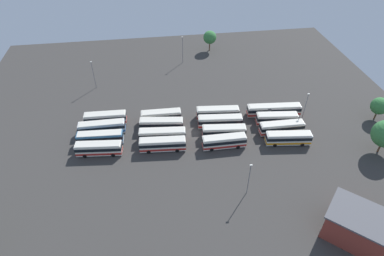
{
  "coord_description": "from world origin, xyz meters",
  "views": [
    {
      "loc": [
        -9.71,
        -66.18,
        56.44
      ],
      "look_at": [
        -0.01,
        0.29,
        1.48
      ],
      "focal_mm": 30.58,
      "sensor_mm": 36.0,
      "label": 1
    }
  ],
  "objects_px": {
    "bus_row3_slot2": "(277,119)",
    "lamp_post_near_entrance": "(249,178)",
    "tree_south_edge": "(380,106)",
    "bus_row3_slot3": "(274,110)",
    "bus_row0_slot0": "(99,148)",
    "bus_row0_slot3": "(106,118)",
    "bus_row0_slot1": "(100,138)",
    "bus_row1_slot1": "(162,135)",
    "tree_northeast": "(210,37)",
    "bus_row3_slot0": "(288,138)",
    "lamp_post_by_building": "(183,49)",
    "depot_building": "(359,227)",
    "bus_row2_slot1": "(224,131)",
    "bus_row2_slot3": "(218,113)",
    "lamp_post_far_corner": "(93,74)",
    "lamp_post_mid_lot": "(305,106)",
    "bus_row2_slot0": "(224,141)",
    "bus_row1_slot2": "(162,124)",
    "bus_row1_slot0": "(163,144)",
    "bus_row3_slot1": "(282,128)",
    "bus_row0_slot2": "(102,127)",
    "bus_row1_slot3": "(161,116)",
    "bus_row2_slot2": "(220,121)"
  },
  "relations": [
    {
      "from": "bus_row3_slot2",
      "to": "lamp_post_near_entrance",
      "type": "height_order",
      "value": "lamp_post_near_entrance"
    },
    {
      "from": "tree_south_edge",
      "to": "bus_row3_slot3",
      "type": "bearing_deg",
      "value": 168.37
    },
    {
      "from": "bus_row0_slot0",
      "to": "bus_row0_slot3",
      "type": "distance_m",
      "value": 12.29
    },
    {
      "from": "bus_row0_slot1",
      "to": "tree_south_edge",
      "type": "height_order",
      "value": "tree_south_edge"
    },
    {
      "from": "bus_row1_slot1",
      "to": "bus_row3_slot3",
      "type": "height_order",
      "value": "same"
    },
    {
      "from": "bus_row0_slot3",
      "to": "tree_northeast",
      "type": "height_order",
      "value": "tree_northeast"
    },
    {
      "from": "bus_row3_slot0",
      "to": "tree_northeast",
      "type": "distance_m",
      "value": 56.63
    },
    {
      "from": "lamp_post_by_building",
      "to": "depot_building",
      "type": "bearing_deg",
      "value": -72.12
    },
    {
      "from": "bus_row2_slot1",
      "to": "bus_row2_slot3",
      "type": "height_order",
      "value": "same"
    },
    {
      "from": "bus_row1_slot1",
      "to": "lamp_post_far_corner",
      "type": "relative_size",
      "value": 1.31
    },
    {
      "from": "lamp_post_near_entrance",
      "to": "lamp_post_far_corner",
      "type": "distance_m",
      "value": 60.65
    },
    {
      "from": "bus_row0_slot1",
      "to": "lamp_post_by_building",
      "type": "bearing_deg",
      "value": 57.02
    },
    {
      "from": "depot_building",
      "to": "tree_south_edge",
      "type": "xyz_separation_m",
      "value": [
        25.34,
        34.2,
        1.11
      ]
    },
    {
      "from": "bus_row0_slot3",
      "to": "lamp_post_mid_lot",
      "type": "relative_size",
      "value": 1.27
    },
    {
      "from": "bus_row1_slot1",
      "to": "bus_row2_slot0",
      "type": "height_order",
      "value": "same"
    },
    {
      "from": "bus_row2_slot0",
      "to": "tree_northeast",
      "type": "height_order",
      "value": "tree_northeast"
    },
    {
      "from": "bus_row0_slot1",
      "to": "bus_row1_slot2",
      "type": "height_order",
      "value": "same"
    },
    {
      "from": "bus_row1_slot0",
      "to": "lamp_post_near_entrance",
      "type": "relative_size",
      "value": 1.34
    },
    {
      "from": "bus_row3_slot1",
      "to": "lamp_post_mid_lot",
      "type": "distance_m",
      "value": 9.4
    },
    {
      "from": "bus_row3_slot2",
      "to": "lamp_post_by_building",
      "type": "xyz_separation_m",
      "value": [
        -21.14,
        39.1,
        3.5
      ]
    },
    {
      "from": "bus_row0_slot2",
      "to": "bus_row0_slot3",
      "type": "xyz_separation_m",
      "value": [
        0.68,
        3.97,
        -0.0
      ]
    },
    {
      "from": "depot_building",
      "to": "bus_row1_slot3",
      "type": "bearing_deg",
      "value": 129.46
    },
    {
      "from": "depot_building",
      "to": "lamp_post_far_corner",
      "type": "bearing_deg",
      "value": 130.87
    },
    {
      "from": "bus_row2_slot3",
      "to": "lamp_post_near_entrance",
      "type": "height_order",
      "value": "lamp_post_near_entrance"
    },
    {
      "from": "bus_row0_slot2",
      "to": "lamp_post_mid_lot",
      "type": "xyz_separation_m",
      "value": [
        54.86,
        -2.68,
        3.09
      ]
    },
    {
      "from": "bus_row1_slot0",
      "to": "lamp_post_by_building",
      "type": "height_order",
      "value": "lamp_post_by_building"
    },
    {
      "from": "bus_row3_slot1",
      "to": "lamp_post_by_building",
      "type": "distance_m",
      "value": 48.05
    },
    {
      "from": "bus_row1_slot0",
      "to": "depot_building",
      "type": "bearing_deg",
      "value": -40.76
    },
    {
      "from": "lamp_post_near_entrance",
      "to": "bus_row3_slot1",
      "type": "bearing_deg",
      "value": 51.81
    },
    {
      "from": "lamp_post_by_building",
      "to": "bus_row1_slot2",
      "type": "bearing_deg",
      "value": -105.54
    },
    {
      "from": "tree_northeast",
      "to": "bus_row1_slot0",
      "type": "bearing_deg",
      "value": -112.36
    },
    {
      "from": "bus_row1_slot2",
      "to": "bus_row2_slot0",
      "type": "height_order",
      "value": "same"
    },
    {
      "from": "bus_row1_slot0",
      "to": "depot_building",
      "type": "xyz_separation_m",
      "value": [
        34.81,
        -30.0,
        1.42
      ]
    },
    {
      "from": "bus_row0_slot2",
      "to": "bus_row0_slot1",
      "type": "bearing_deg",
      "value": -91.88
    },
    {
      "from": "bus_row1_slot1",
      "to": "bus_row3_slot3",
      "type": "bearing_deg",
      "value": 11.13
    },
    {
      "from": "bus_row0_slot2",
      "to": "bus_row3_slot0",
      "type": "relative_size",
      "value": 1.04
    },
    {
      "from": "bus_row2_slot2",
      "to": "bus_row0_slot0",
      "type": "bearing_deg",
      "value": -168.79
    },
    {
      "from": "bus_row1_slot3",
      "to": "bus_row2_slot2",
      "type": "bearing_deg",
      "value": -16.75
    },
    {
      "from": "bus_row2_slot0",
      "to": "lamp_post_by_building",
      "type": "xyz_separation_m",
      "value": [
        -4.81,
        46.23,
        3.5
      ]
    },
    {
      "from": "bus_row0_slot1",
      "to": "bus_row1_slot3",
      "type": "relative_size",
      "value": 1.06
    },
    {
      "from": "bus_row1_slot3",
      "to": "depot_building",
      "type": "distance_m",
      "value": 54.04
    },
    {
      "from": "bus_row2_slot3",
      "to": "lamp_post_mid_lot",
      "type": "distance_m",
      "value": 23.82
    },
    {
      "from": "bus_row2_slot3",
      "to": "bus_row3_slot2",
      "type": "distance_m",
      "value": 16.24
    },
    {
      "from": "bus_row3_slot0",
      "to": "bus_row3_slot2",
      "type": "height_order",
      "value": "same"
    },
    {
      "from": "lamp_post_by_building",
      "to": "bus_row2_slot3",
      "type": "bearing_deg",
      "value": -80.54
    },
    {
      "from": "lamp_post_by_building",
      "to": "bus_row0_slot0",
      "type": "bearing_deg",
      "value": -120.61
    },
    {
      "from": "bus_row0_slot0",
      "to": "bus_row1_slot0",
      "type": "xyz_separation_m",
      "value": [
        15.63,
        -0.72,
        0.0
      ]
    },
    {
      "from": "bus_row2_slot3",
      "to": "bus_row3_slot3",
      "type": "height_order",
      "value": "same"
    },
    {
      "from": "bus_row3_slot3",
      "to": "depot_building",
      "type": "relative_size",
      "value": 1.04
    },
    {
      "from": "bus_row2_slot1",
      "to": "bus_row2_slot3",
      "type": "relative_size",
      "value": 0.96
    }
  ]
}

